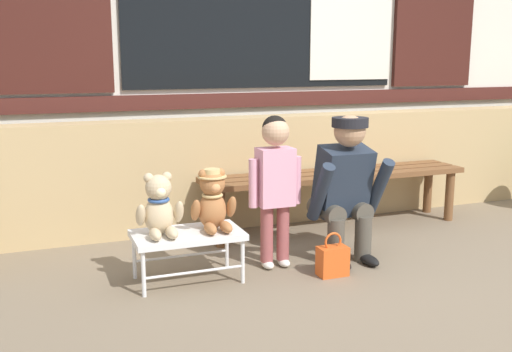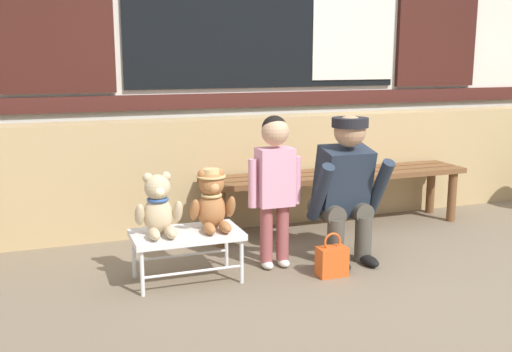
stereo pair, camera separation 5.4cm
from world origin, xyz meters
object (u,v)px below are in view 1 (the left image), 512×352
(wooden_bench_long, at_px, (335,181))
(small_display_bench, at_px, (187,238))
(child_standing, at_px, (275,175))
(adult_crouching, at_px, (346,187))
(teddy_bear_plain, at_px, (159,207))
(teddy_bear_with_hat, at_px, (213,201))
(handbag_on_ground, at_px, (333,260))

(wooden_bench_long, xyz_separation_m, small_display_bench, (-1.34, -0.69, -0.11))
(child_standing, bearing_deg, small_display_bench, -175.57)
(wooden_bench_long, bearing_deg, adult_crouching, -113.08)
(teddy_bear_plain, bearing_deg, teddy_bear_with_hat, 0.13)
(adult_crouching, height_order, handbag_on_ground, adult_crouching)
(small_display_bench, bearing_deg, wooden_bench_long, 27.03)
(teddy_bear_with_hat, distance_m, child_standing, 0.43)
(handbag_on_ground, bearing_deg, small_display_bench, 164.88)
(teddy_bear_with_hat, xyz_separation_m, child_standing, (0.41, 0.04, 0.12))
(wooden_bench_long, relative_size, small_display_bench, 3.28)
(small_display_bench, distance_m, child_standing, 0.66)
(child_standing, height_order, adult_crouching, child_standing)
(child_standing, distance_m, adult_crouching, 0.50)
(teddy_bear_plain, height_order, child_standing, child_standing)
(small_display_bench, height_order, handbag_on_ground, small_display_bench)
(wooden_bench_long, bearing_deg, handbag_on_ground, -118.80)
(small_display_bench, xyz_separation_m, child_standing, (0.57, 0.04, 0.33))
(teddy_bear_plain, height_order, adult_crouching, adult_crouching)
(teddy_bear_plain, relative_size, child_standing, 0.38)
(teddy_bear_plain, height_order, teddy_bear_with_hat, same)
(teddy_bear_plain, bearing_deg, wooden_bench_long, 24.46)
(child_standing, height_order, handbag_on_ground, child_standing)
(child_standing, bearing_deg, wooden_bench_long, 39.80)
(teddy_bear_with_hat, distance_m, handbag_on_ground, 0.81)
(small_display_bench, bearing_deg, child_standing, 4.43)
(child_standing, relative_size, handbag_on_ground, 3.52)
(teddy_bear_plain, xyz_separation_m, handbag_on_ground, (1.00, -0.23, -0.37))
(adult_crouching, bearing_deg, small_display_bench, -178.73)
(wooden_bench_long, relative_size, handbag_on_ground, 7.72)
(teddy_bear_plain, bearing_deg, adult_crouching, 1.04)
(small_display_bench, distance_m, handbag_on_ground, 0.89)
(wooden_bench_long, xyz_separation_m, teddy_bear_plain, (-1.50, -0.68, 0.09))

